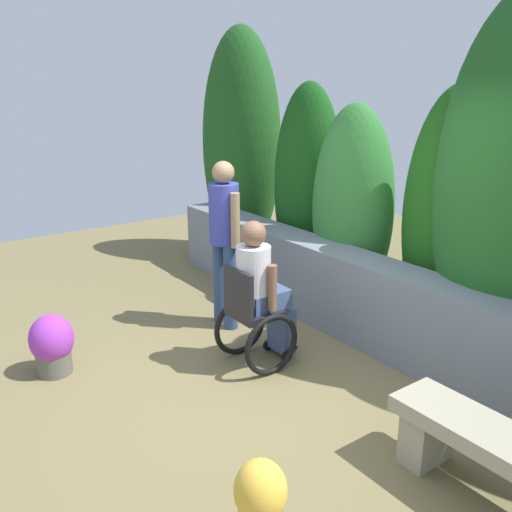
{
  "coord_description": "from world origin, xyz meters",
  "views": [
    {
      "loc": [
        3.24,
        -2.33,
        2.44
      ],
      "look_at": [
        -0.83,
        0.63,
        0.85
      ],
      "focal_mm": 38.8,
      "sensor_mm": 36.0,
      "label": 1
    }
  ],
  "objects_px": {
    "person_in_wheelchair": "(259,298)",
    "stone_bench": "(503,461)",
    "flower_pot_purple_near": "(52,344)",
    "person_standing_companion": "(224,234)",
    "flower_pot_terracotta_by_wall": "(260,501)"
  },
  "relations": [
    {
      "from": "flower_pot_terracotta_by_wall",
      "to": "person_standing_companion",
      "type": "bearing_deg",
      "value": 150.7
    },
    {
      "from": "stone_bench",
      "to": "person_standing_companion",
      "type": "height_order",
      "value": "person_standing_companion"
    },
    {
      "from": "person_in_wheelchair",
      "to": "person_standing_companion",
      "type": "bearing_deg",
      "value": 159.95
    },
    {
      "from": "flower_pot_purple_near",
      "to": "flower_pot_terracotta_by_wall",
      "type": "bearing_deg",
      "value": 7.52
    },
    {
      "from": "person_standing_companion",
      "to": "flower_pot_terracotta_by_wall",
      "type": "bearing_deg",
      "value": -18.4
    },
    {
      "from": "stone_bench",
      "to": "flower_pot_purple_near",
      "type": "xyz_separation_m",
      "value": [
        -3.18,
        -1.65,
        -0.05
      ]
    },
    {
      "from": "stone_bench",
      "to": "flower_pot_terracotta_by_wall",
      "type": "height_order",
      "value": "flower_pot_terracotta_by_wall"
    },
    {
      "from": "stone_bench",
      "to": "person_in_wheelchair",
      "type": "height_order",
      "value": "person_in_wheelchair"
    },
    {
      "from": "person_in_wheelchair",
      "to": "flower_pot_purple_near",
      "type": "height_order",
      "value": "person_in_wheelchair"
    },
    {
      "from": "person_in_wheelchair",
      "to": "flower_pot_purple_near",
      "type": "bearing_deg",
      "value": -126.4
    },
    {
      "from": "stone_bench",
      "to": "person_standing_companion",
      "type": "distance_m",
      "value": 3.22
    },
    {
      "from": "person_in_wheelchair",
      "to": "stone_bench",
      "type": "bearing_deg",
      "value": -4.11
    },
    {
      "from": "flower_pot_purple_near",
      "to": "person_in_wheelchair",
      "type": "bearing_deg",
      "value": 60.1
    },
    {
      "from": "person_in_wheelchair",
      "to": "person_standing_companion",
      "type": "xyz_separation_m",
      "value": [
        -0.86,
        0.21,
        0.37
      ]
    },
    {
      "from": "flower_pot_terracotta_by_wall",
      "to": "stone_bench",
      "type": "bearing_deg",
      "value": 65.11
    }
  ]
}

